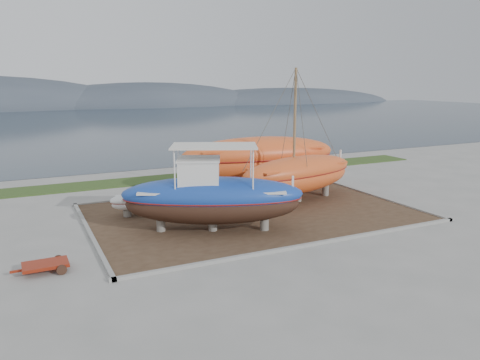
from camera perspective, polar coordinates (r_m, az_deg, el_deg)
name	(u,v)px	position (r m, az deg, el deg)	size (l,w,h in m)	color
ground	(288,233)	(23.98, 5.86, -6.44)	(140.00, 140.00, 0.00)	gray
dirt_patch	(252,213)	(27.30, 1.47, -4.00)	(18.00, 12.00, 0.06)	#422D1E
curb_frame	(252,212)	(27.29, 1.47, -3.91)	(18.60, 12.60, 0.15)	gray
grass_strip	(186,177)	(37.60, -6.55, 0.42)	(44.00, 3.00, 0.08)	#284219
sea	(87,123)	(90.45, -18.10, 6.67)	(260.00, 100.00, 0.04)	#1B2937
mountain_ridge	(60,107)	(145.03, -21.13, 8.27)	(200.00, 36.00, 20.00)	#333D49
blue_caique	(212,189)	(23.49, -3.38, -1.05)	(9.16, 2.86, 4.40)	#1A40A1
white_dinghy	(149,202)	(27.46, -11.06, -2.60)	(4.50, 1.69, 1.35)	white
orange_sailboat	(300,136)	(29.19, 7.28, 5.30)	(8.80, 2.59, 8.26)	#DE5522
orange_bare_hull	(260,164)	(32.40, 2.40, 1.91)	(11.08, 3.32, 3.63)	#DE5522
red_trailer	(46,267)	(20.75, -22.61, -9.80)	(2.63, 1.31, 0.37)	maroon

